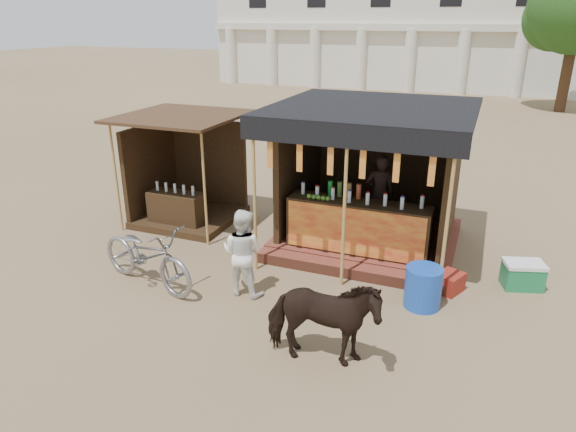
# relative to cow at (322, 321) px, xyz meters

# --- Properties ---
(ground) EXTENTS (120.00, 120.00, 0.00)m
(ground) POSITION_rel_cow_xyz_m (-1.34, 0.60, -0.64)
(ground) COLOR #846B4C
(ground) RESTS_ON ground
(main_stall) EXTENTS (3.60, 3.61, 2.78)m
(main_stall) POSITION_rel_cow_xyz_m (-0.33, 3.95, 0.38)
(main_stall) COLOR brown
(main_stall) RESTS_ON ground
(secondary_stall) EXTENTS (2.40, 2.40, 2.38)m
(secondary_stall) POSITION_rel_cow_xyz_m (-4.51, 3.83, 0.21)
(secondary_stall) COLOR #392515
(secondary_stall) RESTS_ON ground
(cow) EXTENTS (1.61, 0.92, 1.28)m
(cow) POSITION_rel_cow_xyz_m (0.00, 0.00, 0.00)
(cow) COLOR black
(cow) RESTS_ON ground
(motorbike) EXTENTS (2.24, 1.25, 1.12)m
(motorbike) POSITION_rel_cow_xyz_m (-3.39, 0.94, -0.08)
(motorbike) COLOR gray
(motorbike) RESTS_ON ground
(bystander) EXTENTS (0.73, 0.58, 1.47)m
(bystander) POSITION_rel_cow_xyz_m (-1.77, 1.30, 0.09)
(bystander) COLOR white
(bystander) RESTS_ON ground
(blue_barrel) EXTENTS (0.64, 0.64, 0.67)m
(blue_barrel) POSITION_rel_cow_xyz_m (1.03, 1.95, -0.31)
(blue_barrel) COLOR blue
(blue_barrel) RESTS_ON ground
(red_crate) EXTENTS (0.51, 0.55, 0.32)m
(red_crate) POSITION_rel_cow_xyz_m (1.39, 2.60, -0.48)
(red_crate) COLOR maroon
(red_crate) RESTS_ON ground
(cooler) EXTENTS (0.74, 0.61, 0.46)m
(cooler) POSITION_rel_cow_xyz_m (2.51, 3.20, -0.41)
(cooler) COLOR #1A7745
(cooler) RESTS_ON ground
(background_building) EXTENTS (26.00, 7.45, 8.18)m
(background_building) POSITION_rel_cow_xyz_m (-3.34, 30.54, 3.34)
(background_building) COLOR silver
(background_building) RESTS_ON ground
(tree) EXTENTS (4.50, 4.40, 7.00)m
(tree) POSITION_rel_cow_xyz_m (4.47, 22.74, 3.99)
(tree) COLOR #382314
(tree) RESTS_ON ground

